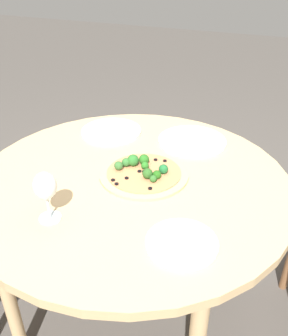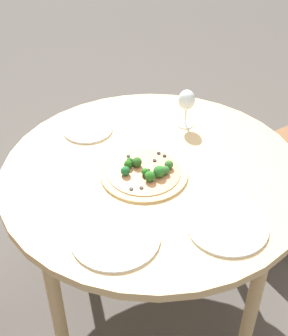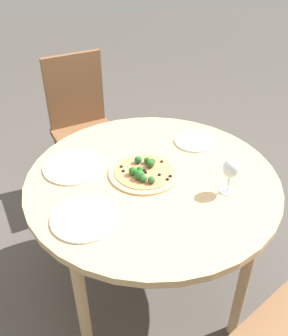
{
  "view_description": "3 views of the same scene",
  "coord_description": "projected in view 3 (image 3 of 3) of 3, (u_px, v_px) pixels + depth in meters",
  "views": [
    {
      "loc": [
        -1.01,
        -0.44,
        1.45
      ],
      "look_at": [
        0.03,
        -0.03,
        0.75
      ],
      "focal_mm": 40.0,
      "sensor_mm": 36.0,
      "label": 1
    },
    {
      "loc": [
        1.35,
        -0.05,
        1.79
      ],
      "look_at": [
        0.03,
        -0.03,
        0.75
      ],
      "focal_mm": 50.0,
      "sensor_mm": 36.0,
      "label": 2
    },
    {
      "loc": [
        0.23,
        1.3,
        1.72
      ],
      "look_at": [
        0.03,
        -0.03,
        0.75
      ],
      "focal_mm": 40.0,
      "sensor_mm": 36.0,
      "label": 3
    }
  ],
  "objects": [
    {
      "name": "plate_far",
      "position": [
        74.0,
        167.0,
        1.71
      ],
      "size": [
        0.28,
        0.28,
        0.01
      ],
      "color": "silver",
      "rests_on": "dining_table"
    },
    {
      "name": "plate_near",
      "position": [
        194.0,
        141.0,
        1.89
      ],
      "size": [
        0.2,
        0.2,
        0.01
      ],
      "color": "silver",
      "rests_on": "dining_table"
    },
    {
      "name": "chair",
      "position": [
        83.0,
        125.0,
        2.46
      ],
      "size": [
        0.51,
        0.51,
        0.95
      ],
      "rotation": [
        0.0,
        0.0,
        -2.81
      ],
      "color": "brown",
      "rests_on": "ground_plane"
    },
    {
      "name": "dining_table",
      "position": [
        152.0,
        189.0,
        1.69
      ],
      "size": [
        1.12,
        1.12,
        0.72
      ],
      "color": "tan",
      "rests_on": "ground_plane"
    },
    {
      "name": "wine_glass",
      "position": [
        231.0,
        170.0,
        1.51
      ],
      "size": [
        0.07,
        0.07,
        0.16
      ],
      "color": "silver",
      "rests_on": "dining_table"
    },
    {
      "name": "ground_plane",
      "position": [
        151.0,
        281.0,
        2.08
      ],
      "size": [
        12.0,
        12.0,
        0.0
      ],
      "primitive_type": "plane",
      "color": "#4C4742"
    },
    {
      "name": "pizza",
      "position": [
        144.0,
        172.0,
        1.67
      ],
      "size": [
        0.32,
        0.32,
        0.06
      ],
      "color": "tan",
      "rests_on": "dining_table"
    },
    {
      "name": "plate_side",
      "position": [
        84.0,
        218.0,
        1.43
      ],
      "size": [
        0.26,
        0.26,
        0.01
      ],
      "color": "silver",
      "rests_on": "dining_table"
    }
  ]
}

